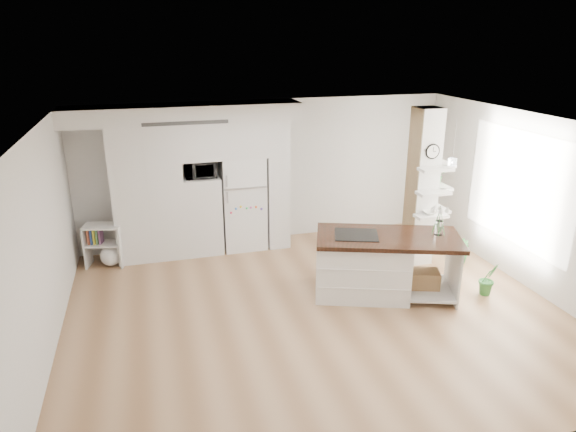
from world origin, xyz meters
name	(u,v)px	position (x,y,z in m)	size (l,w,h in m)	color
floor	(315,311)	(0.00, 0.00, 0.00)	(7.00, 6.00, 0.01)	tan
room	(317,189)	(0.00, 0.00, 1.86)	(7.04, 6.04, 2.72)	white
cabinet_wall	(190,173)	(-1.45, 2.67, 1.51)	(4.00, 0.71, 2.70)	white
refrigerator	(243,202)	(-0.53, 2.68, 0.88)	(0.78, 0.69, 1.75)	white
column	(429,188)	(2.38, 1.13, 1.35)	(0.69, 0.90, 2.70)	silver
window	(519,188)	(3.48, 0.30, 1.50)	(2.40, 2.40, 0.00)	white
pendant_light	(427,159)	(1.70, 0.15, 2.12)	(0.12, 0.12, 0.10)	white
kitchen_island	(370,264)	(0.98, 0.30, 0.50)	(2.35, 1.68, 1.53)	white
bookshelf	(107,248)	(-2.97, 2.47, 0.33)	(0.70, 0.50, 0.75)	white
floor_plant_a	(488,279)	(2.72, -0.23, 0.26)	(0.29, 0.23, 0.52)	#338138
floor_plant_b	(461,251)	(3.00, 0.91, 0.22)	(0.24, 0.24, 0.44)	#338138
microwave	(200,169)	(-1.27, 2.62, 1.57)	(0.54, 0.37, 0.30)	#2D2D2D
shelf_plant	(437,175)	(2.63, 1.30, 1.52)	(0.27, 0.23, 0.30)	#338138
decor_bowl	(430,213)	(2.30, 0.90, 1.00)	(0.22, 0.22, 0.05)	white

